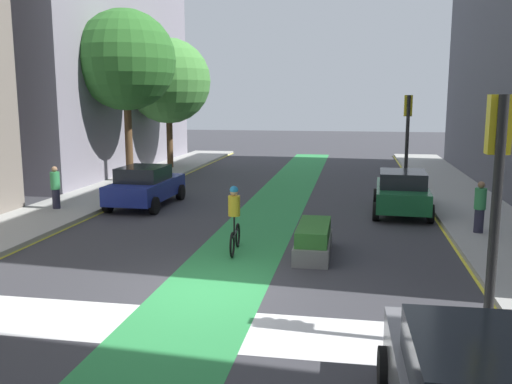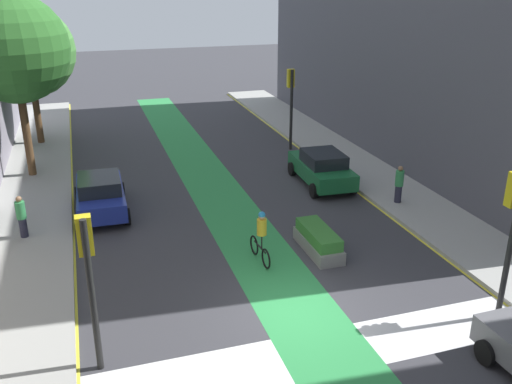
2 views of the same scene
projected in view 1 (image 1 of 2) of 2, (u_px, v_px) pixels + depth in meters
The scene contains 14 objects.
ground_plane at pixel (207, 290), 12.08m from camera, with size 120.00×120.00×0.00m, color #38383D.
bike_lane_paint at pixel (211, 290), 12.06m from camera, with size 2.40×60.00×0.01m, color #2D8C47.
crosswalk_band at pixel (179, 327), 10.14m from camera, with size 12.00×1.80×0.01m, color silver.
curb_stripe_right at pixel (496, 308), 11.05m from camera, with size 0.16×60.00×0.01m, color yellow.
traffic_signal_near_right at pixel (497, 174), 8.85m from camera, with size 0.35×0.52×4.22m.
traffic_signal_far_right at pixel (408, 124), 25.01m from camera, with size 0.35×0.52×4.30m.
car_blue_left_far at pixel (145, 186), 21.39m from camera, with size 2.08×4.23×1.57m.
car_green_right_far at pixel (402, 192), 20.00m from camera, with size 2.17×4.27×1.57m.
cyclist_in_lane at pixel (234, 218), 14.85m from camera, with size 0.32×1.73×1.86m.
pedestrian_sidewalk_left_a at pixel (55, 187), 20.16m from camera, with size 0.34×0.34×1.56m.
pedestrian_sidewalk_right_b at pixel (480, 207), 16.52m from camera, with size 0.34×0.34×1.57m.
street_tree_near at pixel (126, 60), 26.13m from camera, with size 4.76×4.76×8.17m.
street_tree_far at pixel (168, 81), 31.63m from camera, with size 4.86×4.86×7.42m.
median_planter at pixel (314, 240), 14.72m from camera, with size 0.90×2.51×0.85m.
Camera 1 is at (3.08, -11.18, 4.16)m, focal length 38.66 mm.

